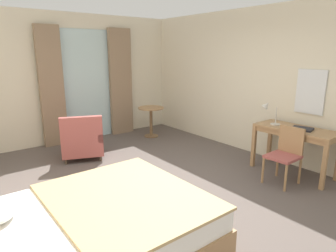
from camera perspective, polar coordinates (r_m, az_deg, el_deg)
ground at (r=4.38m, az=-1.83°, el=-13.21°), size 5.67×7.20×0.10m
wall_back at (r=6.90m, az=-18.71°, el=8.62°), size 5.27×0.12×2.77m
wall_right at (r=5.82m, az=19.17°, el=7.69°), size 0.12×6.80×2.77m
balcony_glass_door at (r=6.98m, az=-15.35°, el=7.54°), size 1.18×0.02×2.44m
curtain_panel_left at (r=6.62m, az=-21.51°, el=6.95°), size 0.49×0.10×2.49m
curtain_panel_right at (r=7.24m, az=-9.09°, el=8.28°), size 0.56×0.10×2.49m
bed at (r=3.13m, az=-15.01°, el=-19.01°), size 2.24×1.80×1.00m
writing_desk at (r=5.20m, az=23.37°, el=-1.41°), size 0.59×1.27×0.77m
desk_chair at (r=4.84m, az=21.75°, el=-4.71°), size 0.46×0.42×0.86m
desk_lamp at (r=5.22m, az=18.90°, el=2.93°), size 0.25×0.29×0.41m
closed_book at (r=5.09m, az=24.44°, el=-0.49°), size 0.30×0.35×0.03m
armchair_by_window at (r=5.78m, az=-16.15°, el=-2.83°), size 0.96×0.97×0.85m
round_cafe_table at (r=6.95m, az=-3.30°, el=2.07°), size 0.59×0.59×0.70m
wall_mirror at (r=5.36m, az=25.75°, el=5.95°), size 0.02×0.48×0.72m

